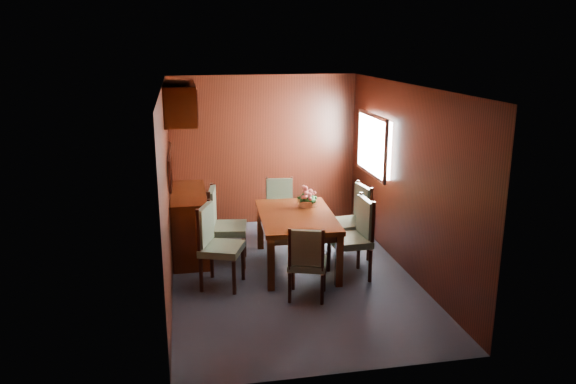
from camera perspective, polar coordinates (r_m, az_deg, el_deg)
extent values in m
plane|color=#343947|center=(7.30, 0.32, -8.41)|extent=(4.50, 4.50, 0.00)
cube|color=black|center=(6.79, -12.19, 0.13)|extent=(0.02, 4.50, 2.40)
cube|color=black|center=(7.34, 11.90, 1.28)|extent=(0.02, 4.50, 2.40)
cube|color=black|center=(9.07, -2.44, 4.25)|extent=(3.00, 0.02, 2.40)
cube|color=black|center=(4.82, 5.56, -5.86)|extent=(3.00, 0.02, 2.40)
cube|color=black|center=(6.71, 0.35, 10.72)|extent=(3.00, 4.50, 0.02)
cube|color=white|center=(8.28, 8.96, 4.77)|extent=(0.14, 1.10, 0.80)
cube|color=#B2B2B7|center=(8.26, 8.50, 4.76)|extent=(0.04, 1.20, 0.90)
cube|color=black|center=(7.74, -11.88, 2.61)|extent=(0.03, 1.36, 0.41)
cube|color=silver|center=(7.74, -11.75, 2.62)|extent=(0.01, 1.30, 0.35)
cube|color=#351306|center=(7.60, -10.94, 8.94)|extent=(0.40, 1.40, 0.50)
cube|color=#351306|center=(7.96, -9.98, -3.15)|extent=(0.48, 1.40, 0.90)
cube|color=#351306|center=(6.76, -1.77, -7.36)|extent=(0.09, 0.09, 0.66)
cube|color=#351306|center=(6.89, 5.21, -6.97)|extent=(0.09, 0.09, 0.66)
cube|color=#351306|center=(8.08, -2.85, -3.53)|extent=(0.09, 0.09, 0.66)
cube|color=#351306|center=(8.19, 3.00, -3.27)|extent=(0.09, 0.09, 0.66)
cube|color=black|center=(7.37, 0.86, -3.06)|extent=(0.92, 1.46, 0.10)
cube|color=#351306|center=(7.35, 0.86, -2.49)|extent=(1.04, 1.59, 0.06)
cylinder|color=black|center=(7.22, -7.74, -7.06)|extent=(0.05, 0.05, 0.42)
cylinder|color=black|center=(6.84, -8.82, -8.38)|extent=(0.05, 0.05, 0.42)
cylinder|color=black|center=(7.11, -4.60, -7.31)|extent=(0.05, 0.05, 0.42)
cylinder|color=black|center=(6.73, -5.51, -8.68)|extent=(0.05, 0.05, 0.42)
cube|color=#53674E|center=(6.87, -6.74, -5.75)|extent=(0.61, 0.63, 0.09)
cylinder|color=black|center=(7.03, -7.99, -2.90)|extent=(0.05, 0.05, 0.56)
cylinder|color=black|center=(6.65, -9.10, -4.02)|extent=(0.05, 0.05, 0.56)
cube|color=#53674E|center=(6.82, -8.37, -3.29)|extent=(0.22, 0.44, 0.47)
cylinder|color=black|center=(7.85, -7.49, -5.12)|extent=(0.05, 0.05, 0.43)
cylinder|color=black|center=(7.45, -7.76, -6.29)|extent=(0.05, 0.05, 0.43)
cylinder|color=black|center=(7.83, -4.44, -5.10)|extent=(0.05, 0.05, 0.43)
cylinder|color=black|center=(7.42, -4.54, -6.27)|extent=(0.05, 0.05, 0.43)
cube|color=#53674E|center=(7.54, -6.12, -3.70)|extent=(0.55, 0.57, 0.09)
cylinder|color=black|center=(7.68, -7.72, -1.17)|extent=(0.05, 0.05, 0.57)
cylinder|color=black|center=(7.26, -8.00, -2.15)|extent=(0.05, 0.05, 0.57)
cube|color=#53674E|center=(7.46, -7.70, -1.48)|extent=(0.13, 0.46, 0.48)
cylinder|color=black|center=(7.10, 8.35, -7.45)|extent=(0.05, 0.05, 0.42)
cylinder|color=black|center=(7.47, 7.17, -6.22)|extent=(0.05, 0.05, 0.42)
cylinder|color=black|center=(6.97, 5.19, -7.79)|extent=(0.05, 0.05, 0.42)
cylinder|color=black|center=(7.35, 4.15, -6.52)|extent=(0.05, 0.05, 0.42)
cube|color=#53674E|center=(7.12, 6.28, -4.94)|extent=(0.49, 0.51, 0.09)
cylinder|color=black|center=(6.91, 8.61, -3.20)|extent=(0.05, 0.05, 0.56)
cylinder|color=black|center=(7.29, 7.39, -2.17)|extent=(0.05, 0.05, 0.56)
cube|color=#53674E|center=(7.09, 7.83, -2.52)|extent=(0.08, 0.45, 0.47)
cylinder|color=black|center=(7.76, 8.17, -5.45)|extent=(0.05, 0.05, 0.41)
cylinder|color=black|center=(8.12, 6.91, -4.45)|extent=(0.05, 0.05, 0.41)
cylinder|color=black|center=(7.61, 5.42, -5.80)|extent=(0.05, 0.05, 0.41)
cylinder|color=black|center=(7.98, 4.26, -4.76)|extent=(0.05, 0.05, 0.41)
cube|color=#53674E|center=(7.78, 6.24, -3.24)|extent=(0.52, 0.53, 0.08)
cylinder|color=black|center=(7.59, 8.40, -1.59)|extent=(0.05, 0.05, 0.55)
cylinder|color=black|center=(7.96, 7.10, -0.75)|extent=(0.05, 0.05, 0.55)
cube|color=#53674E|center=(7.76, 7.60, -1.02)|extent=(0.11, 0.45, 0.47)
cylinder|color=black|center=(6.51, 0.17, -9.73)|extent=(0.04, 0.04, 0.36)
cylinder|color=black|center=(6.48, 3.49, -9.89)|extent=(0.04, 0.04, 0.36)
cylinder|color=black|center=(6.83, 0.53, -8.49)|extent=(0.04, 0.04, 0.36)
cylinder|color=black|center=(6.80, 3.68, -8.63)|extent=(0.04, 0.04, 0.36)
cube|color=#53674E|center=(6.56, 1.98, -7.28)|extent=(0.53, 0.52, 0.07)
cylinder|color=black|center=(6.31, 0.16, -5.82)|extent=(0.04, 0.04, 0.48)
cylinder|color=black|center=(6.28, 3.55, -5.96)|extent=(0.04, 0.04, 0.48)
cube|color=#53674E|center=(6.30, 1.87, -5.67)|extent=(0.39, 0.17, 0.41)
cylinder|color=black|center=(8.69, 0.39, -3.17)|extent=(0.04, 0.04, 0.37)
cylinder|color=black|center=(8.68, -2.11, -3.21)|extent=(0.04, 0.04, 0.37)
cylinder|color=black|center=(8.35, 0.54, -3.94)|extent=(0.04, 0.04, 0.37)
cylinder|color=black|center=(8.34, -2.06, -3.99)|extent=(0.04, 0.04, 0.37)
cube|color=#53674E|center=(8.44, -0.82, -2.02)|extent=(0.49, 0.47, 0.08)
cylinder|color=black|center=(8.56, 0.39, -0.06)|extent=(0.04, 0.04, 0.49)
cylinder|color=black|center=(8.54, -2.14, -0.09)|extent=(0.04, 0.04, 0.49)
cube|color=#53674E|center=(8.53, -0.87, 0.01)|extent=(0.40, 0.11, 0.42)
cylinder|color=#BD6739|center=(7.70, 2.00, -1.11)|extent=(0.26, 0.26, 0.08)
sphere|color=#1C5620|center=(7.69, 2.01, -0.67)|extent=(0.20, 0.20, 0.20)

